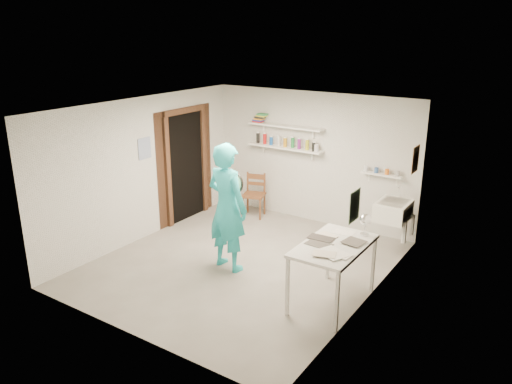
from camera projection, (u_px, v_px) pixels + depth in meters
The scene contains 27 objects.
floor at pixel (242, 264), 7.68m from camera, with size 4.00×4.50×0.02m, color slate.
ceiling at pixel (240, 107), 6.93m from camera, with size 4.00×4.50×0.02m, color silver.
wall_back at pixel (312, 158), 9.10m from camera, with size 4.00×0.02×2.40m, color silver.
wall_front at pixel (124, 242), 5.51m from camera, with size 4.00×0.02×2.40m, color silver.
wall_left at pixel (143, 169), 8.36m from camera, with size 0.02×4.50×2.40m, color silver.
wall_right at pixel (372, 216), 6.25m from camera, with size 0.02×4.50×2.40m, color silver.
doorway_recess at pixel (186, 167), 9.24m from camera, with size 0.02×0.90×2.00m, color black.
corridor_box at pixel (158, 159), 9.60m from camera, with size 1.40×1.50×2.10m, color brown.
door_lintel at pixel (184, 111), 8.90m from camera, with size 0.06×1.05×0.10m, color brown.
door_jamb_near at pixel (168, 173), 8.83m from camera, with size 0.06×0.10×2.00m, color brown.
door_jamb_far at pixel (204, 162), 9.63m from camera, with size 0.06×0.10×2.00m, color brown.
shelf_lower at pixel (285, 148), 9.21m from camera, with size 1.50×0.22×0.03m, color white.
shelf_upper at pixel (285, 126), 9.08m from camera, with size 1.50×0.22×0.03m, color white.
ledge_shelf at pixel (381, 174), 8.34m from camera, with size 0.70×0.14×0.03m, color white.
poster_left at pixel (145, 148), 8.28m from camera, with size 0.01×0.28×0.36m, color #334C7F.
poster_right_a at pixel (416, 159), 7.58m from camera, with size 0.01×0.34×0.42m, color #995933.
poster_right_b at pixel (355, 206), 5.73m from camera, with size 0.01×0.30×0.38m, color #3F724C.
belfast_sink at pixel (393, 211), 7.89m from camera, with size 0.48×0.60×0.30m, color white.
man at pixel (227, 207), 7.27m from camera, with size 0.70×0.46×1.92m, color #27BEC5.
wall_clock at pixel (234, 182), 7.36m from camera, with size 0.35×0.35×0.04m, color beige.
wooden_chair at pixel (254, 195), 9.49m from camera, with size 0.40×0.38×0.86m, color brown.
work_table at pixel (332, 274), 6.46m from camera, with size 0.75×1.25×0.83m, color silver.
desk_lamp at pixel (365, 220), 6.55m from camera, with size 0.16×0.16×0.16m, color silver.
spray_cans at pixel (285, 142), 9.18m from camera, with size 1.31×0.06×0.17m.
book_stack at pixel (260, 118), 9.34m from camera, with size 0.28×0.14×0.17m.
ledge_pots at pixel (382, 171), 8.33m from camera, with size 0.48×0.07×0.09m.
papers at pixel (334, 243), 6.33m from camera, with size 0.30×0.22×0.03m.
Camera 1 is at (4.01, -5.68, 3.44)m, focal length 35.00 mm.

